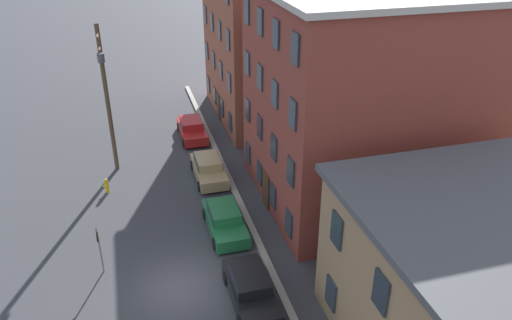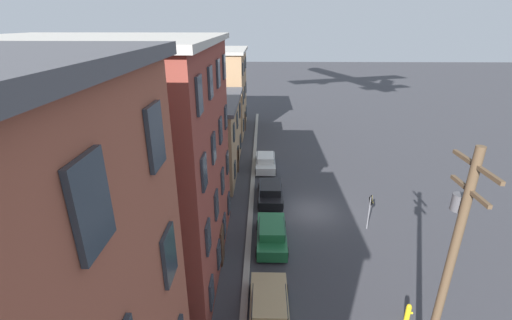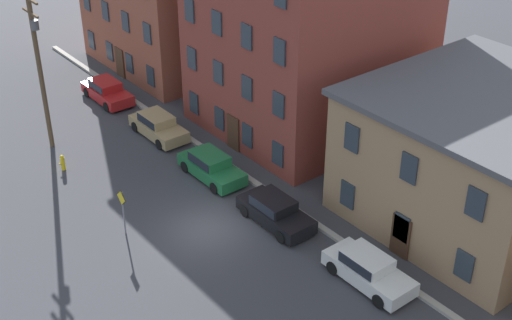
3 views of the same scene
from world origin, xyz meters
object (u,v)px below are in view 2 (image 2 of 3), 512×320
Objects in this scene: caution_sign at (370,207)px; car_green at (272,233)px; car_tan at (269,308)px; car_black at (270,191)px; fire_hydrant at (408,312)px; utility_pole at (448,268)px; car_white at (266,161)px.

car_green is at bearing 105.29° from caution_sign.
car_black is (11.71, -0.25, 0.00)m from car_tan.
fire_hydrant is (-7.70, 0.29, -1.22)m from caution_sign.
caution_sign is at bearing -74.71° from car_green.
car_black is 0.45× the size of utility_pole.
car_tan reaches higher than fire_hydrant.
car_black and car_white have the same top height.
car_white is (11.85, 0.32, 0.00)m from car_green.
car_tan is 1.00× the size of car_black.
caution_sign is at bearing -2.12° from fire_hydrant.
car_green is 0.45× the size of utility_pole.
car_black is at bearing -176.85° from car_white.
caution_sign reaches higher than car_black.
car_white is at bearing 3.15° from car_black.
car_white is at bearing 0.28° from car_tan.
car_green is at bearing -2.23° from car_tan.
car_black is at bearing 20.88° from utility_pole.
car_black reaches higher than fire_hydrant.
car_tan and car_white have the same top height.
car_white is at bearing 34.25° from caution_sign.
caution_sign is 11.38m from utility_pole.
fire_hydrant is at bearing -88.71° from car_tan.
fire_hydrant is (-5.91, -6.25, -0.27)m from car_green.
car_black is 1.00× the size of car_white.
car_green is at bearing 32.03° from utility_pole.
utility_pole is at bearing -164.15° from car_white.
utility_pole is at bearing -116.10° from car_tan.
car_green is 11.52m from utility_pole.
fire_hydrant is (-17.76, -6.57, -0.27)m from car_white.
fire_hydrant is (-11.56, -6.23, -0.27)m from car_black.
car_white is 4.58× the size of fire_hydrant.
utility_pole is at bearing -159.12° from car_black.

